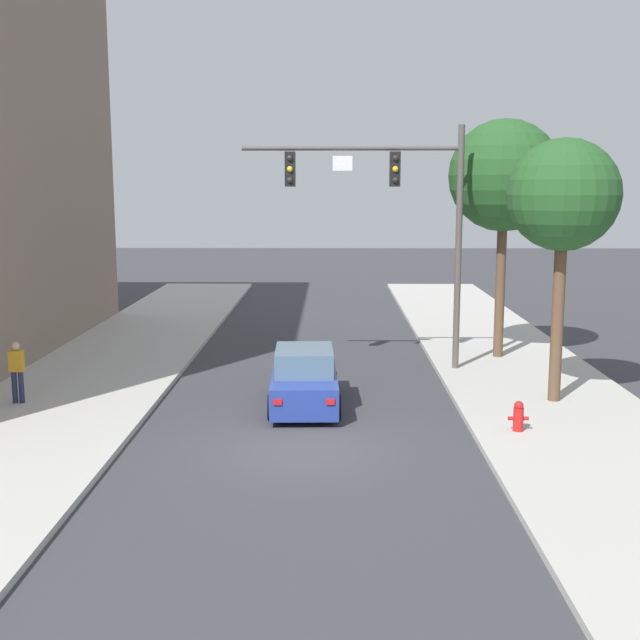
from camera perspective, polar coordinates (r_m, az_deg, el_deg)
The scene contains 9 objects.
ground_plane at distance 18.36m, azimuth -1.35°, elevation -9.06°, with size 120.00×120.00×0.00m, color #38383D.
sidewalk_left at distance 19.67m, azimuth -20.84°, elevation -8.19°, with size 5.00×60.00×0.15m, color #B2AFA8.
sidewalk_right at distance 19.23m, azimuth 18.62°, elevation -8.47°, with size 5.00×60.00×0.15m, color #B2AFA8.
traffic_signal_mast at distance 25.13m, azimuth 5.46°, elevation 8.29°, with size 6.75×0.38×7.50m.
car_lead_blue at distance 21.61m, azimuth -1.11°, elevation -4.23°, with size 1.93×4.28×1.60m.
pedestrian_sidewalk_left_walker at distance 22.78m, azimuth -20.55°, elevation -3.25°, with size 0.36×0.22×1.64m.
fire_hydrant at distance 19.60m, azimuth 13.78°, elevation -6.58°, with size 0.48×0.24×0.72m.
street_tree_nearest at distance 21.98m, azimuth 16.75°, elevation 8.29°, with size 2.90×2.90×6.90m.
street_tree_second at distance 27.44m, azimuth 12.83°, elevation 9.81°, with size 3.64×3.64×7.83m.
Camera 1 is at (0.66, -17.41, 5.80)m, focal length 45.50 mm.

